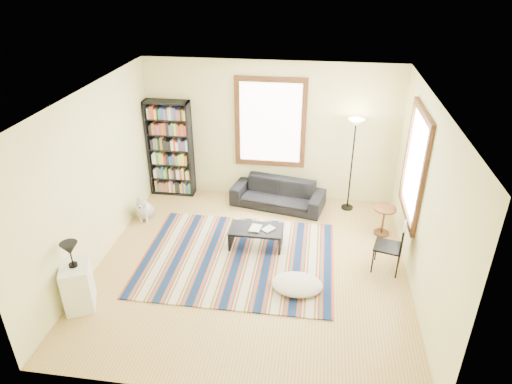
# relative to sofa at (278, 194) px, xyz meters

# --- Properties ---
(floor) EXTENTS (5.00, 5.00, 0.10)m
(floor) POSITION_rel_sofa_xyz_m (-0.22, -2.05, -0.32)
(floor) COLOR tan
(floor) RESTS_ON ground
(ceiling) EXTENTS (5.00, 5.00, 0.10)m
(ceiling) POSITION_rel_sofa_xyz_m (-0.22, -2.05, 2.58)
(ceiling) COLOR white
(ceiling) RESTS_ON floor
(wall_back) EXTENTS (5.00, 0.10, 2.80)m
(wall_back) POSITION_rel_sofa_xyz_m (-0.22, 0.50, 1.13)
(wall_back) COLOR beige
(wall_back) RESTS_ON floor
(wall_front) EXTENTS (5.00, 0.10, 2.80)m
(wall_front) POSITION_rel_sofa_xyz_m (-0.22, -4.60, 1.13)
(wall_front) COLOR beige
(wall_front) RESTS_ON floor
(wall_left) EXTENTS (0.10, 5.00, 2.80)m
(wall_left) POSITION_rel_sofa_xyz_m (-2.77, -2.05, 1.13)
(wall_left) COLOR beige
(wall_left) RESTS_ON floor
(wall_right) EXTENTS (0.10, 5.00, 2.80)m
(wall_right) POSITION_rel_sofa_xyz_m (2.33, -2.05, 1.13)
(wall_right) COLOR beige
(wall_right) RESTS_ON floor
(window_back) EXTENTS (1.20, 0.06, 1.60)m
(window_back) POSITION_rel_sofa_xyz_m (-0.22, 0.42, 1.33)
(window_back) COLOR white
(window_back) RESTS_ON wall_back
(window_right) EXTENTS (0.06, 1.20, 1.60)m
(window_right) POSITION_rel_sofa_xyz_m (2.25, -1.25, 1.33)
(window_right) COLOR white
(window_right) RESTS_ON wall_right
(rug) EXTENTS (3.17, 2.53, 0.02)m
(rug) POSITION_rel_sofa_xyz_m (-0.48, -1.89, -0.26)
(rug) COLOR #0D1E41
(rug) RESTS_ON floor
(sofa) EXTENTS (1.93, 1.07, 0.53)m
(sofa) POSITION_rel_sofa_xyz_m (0.00, 0.00, 0.00)
(sofa) COLOR black
(sofa) RESTS_ON floor
(bookshelf) EXTENTS (0.90, 0.30, 2.00)m
(bookshelf) POSITION_rel_sofa_xyz_m (-2.25, 0.27, 0.73)
(bookshelf) COLOR black
(bookshelf) RESTS_ON floor
(coffee_table) EXTENTS (0.96, 0.61, 0.36)m
(coffee_table) POSITION_rel_sofa_xyz_m (-0.23, -1.49, -0.09)
(coffee_table) COLOR black
(coffee_table) RESTS_ON floor
(book_a) EXTENTS (0.21, 0.27, 0.02)m
(book_a) POSITION_rel_sofa_xyz_m (-0.33, -1.49, 0.11)
(book_a) COLOR beige
(book_a) RESTS_ON coffee_table
(book_b) EXTENTS (0.25, 0.26, 0.02)m
(book_b) POSITION_rel_sofa_xyz_m (-0.08, -1.44, 0.10)
(book_b) COLOR beige
(book_b) RESTS_ON coffee_table
(floor_cushion) EXTENTS (0.89, 0.75, 0.19)m
(floor_cushion) POSITION_rel_sofa_xyz_m (0.55, -2.55, -0.17)
(floor_cushion) COLOR beige
(floor_cushion) RESTS_ON floor
(floor_lamp) EXTENTS (0.39, 0.39, 1.86)m
(floor_lamp) POSITION_rel_sofa_xyz_m (1.39, 0.10, 0.66)
(floor_lamp) COLOR black
(floor_lamp) RESTS_ON floor
(side_table) EXTENTS (0.50, 0.50, 0.54)m
(side_table) POSITION_rel_sofa_xyz_m (1.98, -0.77, 0.00)
(side_table) COLOR #452411
(side_table) RESTS_ON floor
(folding_chair) EXTENTS (0.50, 0.49, 0.86)m
(folding_chair) POSITION_rel_sofa_xyz_m (1.93, -1.83, 0.16)
(folding_chair) COLOR black
(folding_chair) RESTS_ON floor
(white_cabinet) EXTENTS (0.55, 0.61, 0.70)m
(white_cabinet) POSITION_rel_sofa_xyz_m (-2.52, -3.34, 0.08)
(white_cabinet) COLOR white
(white_cabinet) RESTS_ON floor
(table_lamp) EXTENTS (0.30, 0.30, 0.38)m
(table_lamp) POSITION_rel_sofa_xyz_m (-2.52, -3.34, 0.62)
(table_lamp) COLOR black
(table_lamp) RESTS_ON white_cabinet
(dog) EXTENTS (0.42, 0.55, 0.51)m
(dog) POSITION_rel_sofa_xyz_m (-2.47, -0.84, -0.01)
(dog) COLOR silver
(dog) RESTS_ON floor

